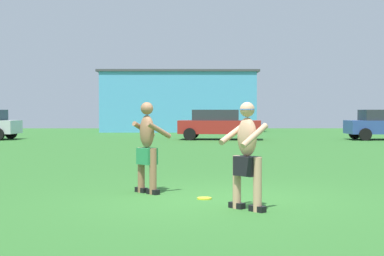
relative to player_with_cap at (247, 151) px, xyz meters
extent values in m
plane|color=#2D6628|center=(-0.45, 0.94, -0.90)|extent=(80.00, 80.00, 0.00)
cube|color=black|center=(0.15, -0.14, -0.85)|extent=(0.26, 0.26, 0.09)
cylinder|color=tan|center=(0.15, -0.14, -0.49)|extent=(0.13, 0.13, 0.82)
cube|color=black|center=(-0.14, 0.15, -0.85)|extent=(0.26, 0.26, 0.09)
cylinder|color=tan|center=(-0.14, 0.15, -0.49)|extent=(0.13, 0.13, 0.82)
cube|color=black|center=(0.01, 0.00, -0.23)|extent=(0.42, 0.43, 0.29)
ellipsoid|color=tan|center=(0.01, 0.00, 0.21)|extent=(0.39, 0.40, 0.59)
cylinder|color=tan|center=(0.09, -0.23, 0.24)|extent=(0.46, 0.40, 0.37)
cylinder|color=tan|center=(-0.22, 0.10, 0.24)|extent=(0.43, 0.47, 0.30)
sphere|color=tan|center=(0.01, 0.00, 0.63)|extent=(0.23, 0.23, 0.23)
cone|color=#194CA5|center=(0.01, 0.00, 0.69)|extent=(0.33, 0.33, 0.12)
cube|color=black|center=(-1.76, 1.87, -0.85)|extent=(0.26, 0.26, 0.09)
cylinder|color=#936647|center=(-1.76, 1.87, -0.48)|extent=(0.13, 0.13, 0.83)
cube|color=black|center=(-1.52, 1.63, -0.85)|extent=(0.26, 0.26, 0.09)
cylinder|color=#936647|center=(-1.52, 1.63, -0.48)|extent=(0.13, 0.13, 0.83)
cube|color=#28844C|center=(-1.64, 1.75, -0.22)|extent=(0.41, 0.41, 0.30)
ellipsoid|color=#936647|center=(-1.64, 1.75, 0.23)|extent=(0.38, 0.38, 0.60)
cylinder|color=#936647|center=(-1.72, 1.98, 0.26)|extent=(0.41, 0.50, 0.31)
cylinder|color=#936647|center=(-1.42, 1.66, 0.26)|extent=(0.46, 0.45, 0.32)
sphere|color=#936647|center=(-1.64, 1.75, 0.65)|extent=(0.23, 0.23, 0.23)
cylinder|color=yellow|center=(-0.61, 1.07, -0.88)|extent=(0.25, 0.25, 0.03)
cylinder|color=black|center=(-10.57, 22.12, -0.58)|extent=(0.65, 0.25, 0.64)
cube|color=maroon|center=(0.76, 21.14, -0.23)|extent=(4.47, 2.25, 0.70)
cube|color=#282D33|center=(0.56, 21.16, 0.40)|extent=(2.56, 1.83, 0.56)
cylinder|color=black|center=(2.35, 21.87, -0.58)|extent=(0.66, 0.29, 0.64)
cylinder|color=black|center=(2.16, 20.08, -0.58)|extent=(0.66, 0.29, 0.64)
cylinder|color=black|center=(-0.64, 22.19, -0.58)|extent=(0.66, 0.29, 0.64)
cylinder|color=black|center=(-0.83, 20.40, -0.58)|extent=(0.66, 0.29, 0.64)
cylinder|color=black|center=(8.11, 21.79, -0.58)|extent=(0.64, 0.22, 0.64)
cylinder|color=black|center=(8.11, 19.99, -0.58)|extent=(0.64, 0.22, 0.64)
cube|color=#4C9ED1|center=(-1.64, 33.38, 1.25)|extent=(11.09, 4.94, 4.30)
cube|color=#3F3F44|center=(-1.64, 33.38, 3.48)|extent=(11.53, 5.14, 0.16)
camera|label=1|loc=(-0.88, -8.44, 0.60)|focal=52.47mm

